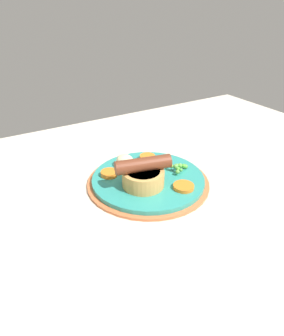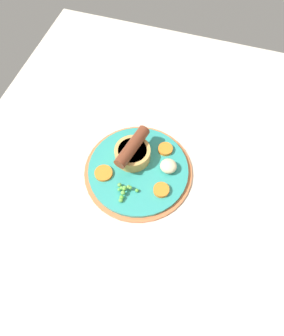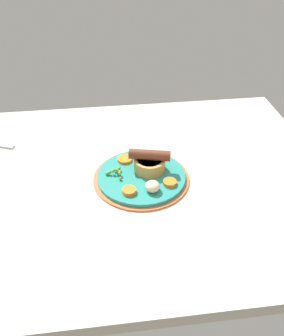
# 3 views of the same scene
# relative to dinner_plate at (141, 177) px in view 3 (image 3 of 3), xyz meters

# --- Properties ---
(dining_table) EXTENTS (1.10, 0.80, 0.03)m
(dining_table) POSITION_rel_dinner_plate_xyz_m (0.05, -0.01, -0.02)
(dining_table) COLOR beige
(dining_table) RESTS_ON ground
(dinner_plate) EXTENTS (0.24, 0.24, 0.01)m
(dinner_plate) POSITION_rel_dinner_plate_xyz_m (0.00, 0.00, 0.00)
(dinner_plate) COLOR #CC6B3D
(dinner_plate) RESTS_ON dining_table
(sausage_pudding) EXTENTS (0.11, 0.08, 0.06)m
(sausage_pudding) POSITION_rel_dinner_plate_xyz_m (-0.02, -0.02, 0.03)
(sausage_pudding) COLOR tan
(sausage_pudding) RESTS_ON dinner_plate
(pea_pile) EXTENTS (0.04, 0.05, 0.02)m
(pea_pile) POSITION_rel_dinner_plate_xyz_m (0.06, -0.01, 0.02)
(pea_pile) COLOR #5DB440
(pea_pile) RESTS_ON dinner_plate
(potato_chunk_1) EXTENTS (0.04, 0.04, 0.03)m
(potato_chunk_1) POSITION_rel_dinner_plate_xyz_m (-0.02, 0.06, 0.02)
(potato_chunk_1) COLOR beige
(potato_chunk_1) RESTS_ON dinner_plate
(carrot_slice_0) EXTENTS (0.06, 0.06, 0.01)m
(carrot_slice_0) POSITION_rel_dinner_plate_xyz_m (0.04, -0.07, 0.01)
(carrot_slice_0) COLOR orange
(carrot_slice_0) RESTS_ON dinner_plate
(carrot_slice_1) EXTENTS (0.05, 0.05, 0.01)m
(carrot_slice_1) POSITION_rel_dinner_plate_xyz_m (0.04, 0.06, 0.01)
(carrot_slice_1) COLOR orange
(carrot_slice_1) RESTS_ON dinner_plate
(carrot_slice_2) EXTENTS (0.05, 0.05, 0.01)m
(carrot_slice_2) POSITION_rel_dinner_plate_xyz_m (-0.06, 0.05, 0.01)
(carrot_slice_2) COLOR orange
(carrot_slice_2) RESTS_ON dinner_plate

